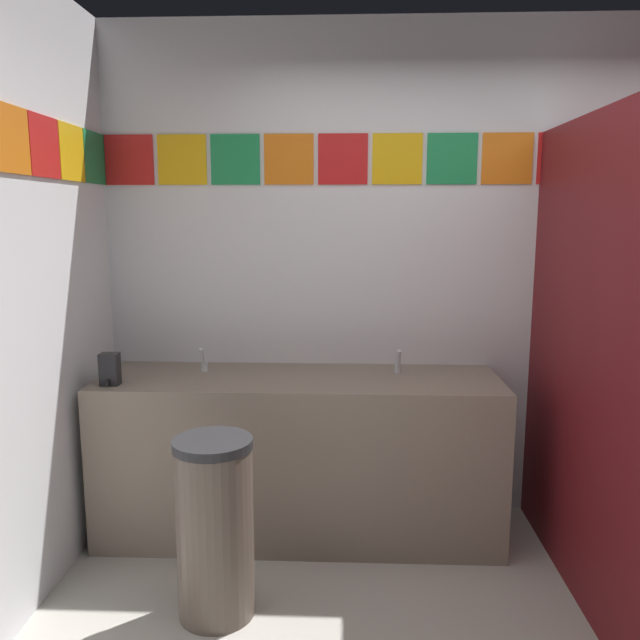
{
  "coord_description": "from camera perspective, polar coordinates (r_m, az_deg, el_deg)",
  "views": [
    {
      "loc": [
        -0.7,
        -1.94,
        1.69
      ],
      "look_at": [
        -0.83,
        0.91,
        1.21
      ],
      "focal_mm": 35.0,
      "sensor_mm": 36.0,
      "label": 1
    }
  ],
  "objects": [
    {
      "name": "faucet_left",
      "position": [
        3.41,
        -10.59,
        -3.81
      ],
      "size": [
        0.04,
        0.1,
        0.14
      ],
      "color": "silver",
      "rests_on": "vanity_counter"
    },
    {
      "name": "wall_back",
      "position": [
        3.58,
        13.83,
        4.07
      ],
      "size": [
        4.08,
        0.09,
        2.72
      ],
      "color": "silver",
      "rests_on": "ground_plane"
    },
    {
      "name": "vanity_counter",
      "position": [
        3.39,
        -1.89,
        -12.11
      ],
      "size": [
        2.08,
        0.62,
        0.86
      ],
      "color": "gray",
      "rests_on": "ground_plane"
    },
    {
      "name": "trash_bin",
      "position": [
        2.8,
        -9.58,
        -18.2
      ],
      "size": [
        0.33,
        0.33,
        0.78
      ],
      "color": "brown",
      "rests_on": "ground_plane"
    },
    {
      "name": "faucet_right",
      "position": [
        3.33,
        7.16,
        -4.02
      ],
      "size": [
        0.04,
        0.1,
        0.14
      ],
      "color": "silver",
      "rests_on": "vanity_counter"
    },
    {
      "name": "soap_dispenser",
      "position": [
        3.26,
        -18.66,
        -4.29
      ],
      "size": [
        0.09,
        0.09,
        0.16
      ],
      "color": "black",
      "rests_on": "vanity_counter"
    }
  ]
}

